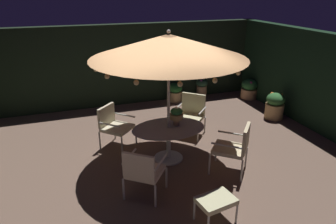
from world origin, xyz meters
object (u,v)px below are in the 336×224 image
Objects in this scene: patio_chair_east at (143,170)px; patio_umbrella at (169,46)px; patio_chair_north at (191,112)px; potted_plant_back_right at (175,92)px; centerpiece_planter at (176,114)px; ottoman_footrest at (216,201)px; potted_plant_back_center at (275,106)px; patio_chair_northeast at (114,124)px; potted_plant_back_left at (202,87)px; patio_dining_table at (169,135)px; potted_plant_left_near at (249,89)px; patio_chair_southeast at (235,146)px.

patio_umbrella is at bearing 52.42° from patio_chair_east.
potted_plant_back_right is (0.42, 2.25, -0.25)m from patio_chair_north.
patio_umbrella is at bearing -159.37° from centerpiece_planter.
patio_chair_north is 3.07m from ottoman_footrest.
potted_plant_back_center is at bearing 17.67° from centerpiece_planter.
patio_umbrella is 3.13× the size of patio_chair_northeast.
ottoman_footrest is 0.98× the size of potted_plant_back_left.
patio_dining_table reaches higher than potted_plant_left_near.
patio_dining_table is 1.33m from patio_chair_east.
patio_umbrella is at bearing -44.12° from patio_chair_northeast.
ottoman_footrest is at bearing -88.10° from patio_umbrella.
patio_chair_north is at bearing 47.07° from patio_dining_table.
patio_dining_table is 0.51× the size of patio_umbrella.
patio_chair_southeast reaches higher than potted_plant_back_right.
patio_chair_north is at bearing 1.54° from patio_chair_northeast.
potted_plant_back_right is (1.27, 5.19, -0.06)m from ottoman_footrest.
patio_umbrella is 4.67× the size of potted_plant_back_left.
centerpiece_planter is 1.22m from patio_chair_north.
centerpiece_planter is 1.49m from patio_chair_northeast.
patio_chair_northeast reaches higher than ottoman_footrest.
potted_plant_back_center reaches higher than ottoman_footrest.
centerpiece_planter reaches higher than patio_chair_northeast.
patio_dining_table is 2.44× the size of ottoman_footrest.
patio_chair_southeast reaches higher than patio_chair_northeast.
potted_plant_back_center is at bearing 2.23° from patio_chair_northeast.
patio_chair_east is at bearing -153.00° from potted_plant_back_center.
patio_chair_east is (-0.81, -1.05, -0.02)m from patio_dining_table.
patio_umbrella is at bearing 90.36° from patio_dining_table.
potted_plant_left_near is at bearing 36.62° from patio_dining_table.
potted_plant_back_right is (0.32, 4.10, -0.27)m from patio_chair_southeast.
patio_umbrella is 2.21m from patio_chair_southeast.
centerpiece_planter is at bearing 48.27° from patio_chair_east.
patio_chair_southeast reaches higher than potted_plant_back_center.
potted_plant_back_left reaches higher than ottoman_footrest.
centerpiece_planter reaches higher than patio_dining_table.
patio_umbrella is at bearing -132.94° from patio_chair_north.
patio_chair_east is at bearing -125.28° from potted_plant_back_left.
patio_chair_southeast is 1.40× the size of potted_plant_back_center.
patio_chair_east is 5.31m from potted_plant_back_left.
potted_plant_back_left reaches higher than potted_plant_back_right.
patio_dining_table is 4.57m from potted_plant_left_near.
patio_dining_table is 1.33m from patio_chair_north.
potted_plant_back_center is at bearing 17.84° from patio_umbrella.
centerpiece_planter is 0.68× the size of potted_plant_back_right.
ottoman_footrest is (-0.13, -2.04, -0.58)m from centerpiece_planter.
potted_plant_left_near is (3.47, 2.65, -0.63)m from centerpiece_planter.
patio_chair_north is at bearing -120.31° from potted_plant_back_left.
patio_umbrella is 7.41× the size of centerpiece_planter.
potted_plant_left_near is at bearing -21.67° from potted_plant_back_left.
potted_plant_back_left is at bearing 36.23° from patio_chair_northeast.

